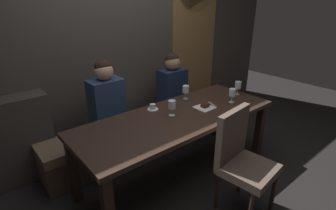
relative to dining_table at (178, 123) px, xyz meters
The scene contains 15 objects.
ground 0.65m from the dining_table, ahead, with size 9.00×9.00×0.00m, color black.
back_wall_tiled 1.49m from the dining_table, 90.00° to the left, with size 6.00×0.12×3.00m, color #423D38.
arched_door 1.91m from the dining_table, 40.43° to the left, with size 0.90×0.05×2.55m.
dining_table is the anchor object (origin of this frame).
banquette_bench 0.82m from the dining_table, 90.00° to the left, with size 2.50×0.44×0.45m.
chair_near_side 0.74m from the dining_table, 81.18° to the right, with size 0.49×0.49×0.98m.
diner_redhead 0.84m from the dining_table, 124.43° to the left, with size 0.36×0.24×0.83m.
diner_bearded 0.92m from the dining_table, 53.47° to the left, with size 0.36×0.24×0.75m.
wine_glass_near_right 0.76m from the dining_table, ahead, with size 0.08×0.08×0.16m.
wine_glass_near_left 0.21m from the dining_table, 140.39° to the left, with size 0.08×0.08×0.16m.
wine_glass_end_left 1.01m from the dining_table, ahead, with size 0.08×0.08×0.16m.
wine_glass_far_right 0.53m from the dining_table, 38.05° to the left, with size 0.08×0.08×0.16m.
espresso_cup 0.33m from the dining_table, 112.03° to the left, with size 0.12×0.12×0.06m.
dessert_plate 0.37m from the dining_table, ahead, with size 0.19×0.19×0.05m.
fork_on_table 0.50m from the dining_table, ahead, with size 0.02×0.17×0.01m, color silver.
Camera 1 is at (-1.66, -1.82, 1.89)m, focal length 28.01 mm.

